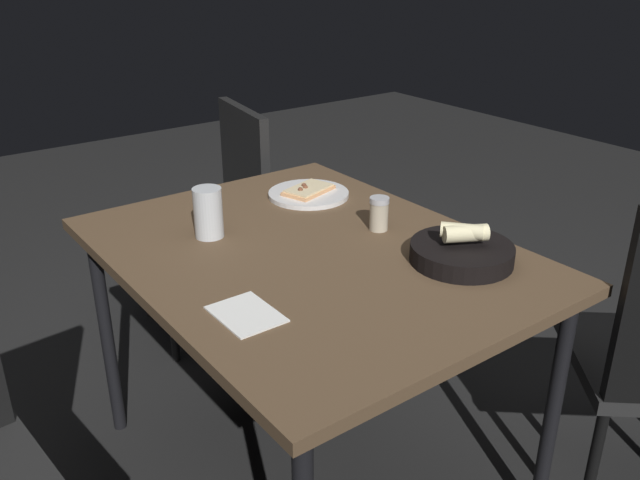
{
  "coord_description": "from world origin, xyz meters",
  "views": [
    {
      "loc": [
        1.29,
        -0.92,
        1.47
      ],
      "look_at": [
        0.0,
        0.04,
        0.75
      ],
      "focal_mm": 37.62,
      "sensor_mm": 36.0,
      "label": 1
    }
  ],
  "objects_px": {
    "dining_table": "(308,269)",
    "pepper_shaker": "(379,215)",
    "beer_glass": "(208,215)",
    "chair_near": "(218,206)",
    "bread_basket": "(462,251)",
    "pizza_plate": "(308,193)"
  },
  "relations": [
    {
      "from": "chair_near",
      "to": "beer_glass",
      "type": "bearing_deg",
      "value": -29.4
    },
    {
      "from": "dining_table",
      "to": "pepper_shaker",
      "type": "distance_m",
      "value": 0.25
    },
    {
      "from": "beer_glass",
      "to": "pepper_shaker",
      "type": "distance_m",
      "value": 0.46
    },
    {
      "from": "beer_glass",
      "to": "pepper_shaker",
      "type": "bearing_deg",
      "value": 59.1
    },
    {
      "from": "bread_basket",
      "to": "beer_glass",
      "type": "bearing_deg",
      "value": -140.5
    },
    {
      "from": "bread_basket",
      "to": "chair_near",
      "type": "bearing_deg",
      "value": -178.28
    },
    {
      "from": "bread_basket",
      "to": "pepper_shaker",
      "type": "xyz_separation_m",
      "value": [
        -0.28,
        -0.03,
        0.01
      ]
    },
    {
      "from": "pizza_plate",
      "to": "bread_basket",
      "type": "xyz_separation_m",
      "value": [
        0.61,
        0.03,
        0.02
      ]
    },
    {
      "from": "bread_basket",
      "to": "pizza_plate",
      "type": "bearing_deg",
      "value": -177.21
    },
    {
      "from": "dining_table",
      "to": "bread_basket",
      "type": "height_order",
      "value": "bread_basket"
    },
    {
      "from": "pizza_plate",
      "to": "beer_glass",
      "type": "height_order",
      "value": "beer_glass"
    },
    {
      "from": "bread_basket",
      "to": "pepper_shaker",
      "type": "distance_m",
      "value": 0.28
    },
    {
      "from": "dining_table",
      "to": "pepper_shaker",
      "type": "xyz_separation_m",
      "value": [
        0.01,
        0.23,
        0.1
      ]
    },
    {
      "from": "pizza_plate",
      "to": "bread_basket",
      "type": "relative_size",
      "value": 0.98
    },
    {
      "from": "beer_glass",
      "to": "dining_table",
      "type": "bearing_deg",
      "value": 36.57
    },
    {
      "from": "bread_basket",
      "to": "beer_glass",
      "type": "relative_size",
      "value": 1.87
    },
    {
      "from": "bread_basket",
      "to": "chair_near",
      "type": "relative_size",
      "value": 0.29
    },
    {
      "from": "pepper_shaker",
      "to": "bread_basket",
      "type": "bearing_deg",
      "value": 5.97
    },
    {
      "from": "beer_glass",
      "to": "chair_near",
      "type": "xyz_separation_m",
      "value": [
        -0.69,
        0.39,
        -0.28
      ]
    },
    {
      "from": "pizza_plate",
      "to": "pepper_shaker",
      "type": "relative_size",
      "value": 2.67
    },
    {
      "from": "beer_glass",
      "to": "chair_near",
      "type": "height_order",
      "value": "chair_near"
    },
    {
      "from": "pepper_shaker",
      "to": "chair_near",
      "type": "xyz_separation_m",
      "value": [
        -0.93,
        -0.01,
        -0.26
      ]
    }
  ]
}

